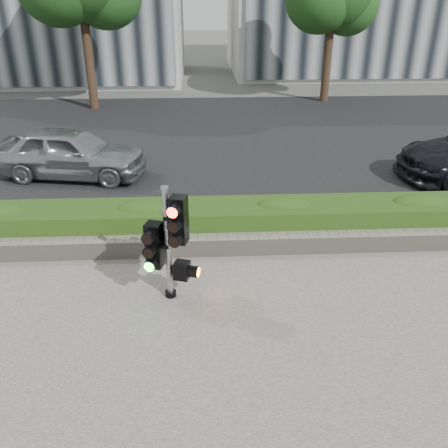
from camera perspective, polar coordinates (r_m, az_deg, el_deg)
name	(u,v)px	position (r m, az deg, el deg)	size (l,w,h in m)	color
ground	(210,316)	(7.32, -1.64, -11.06)	(120.00, 120.00, 0.00)	#51514C
road	(203,136)	(16.44, -2.57, 10.53)	(60.00, 13.00, 0.02)	black
curb	(207,222)	(9.99, -2.12, 0.20)	(60.00, 0.25, 0.12)	gray
stone_wall	(208,245)	(8.81, -1.98, -2.53)	(12.00, 0.32, 0.34)	gray
hedge	(207,221)	(9.31, -2.08, 0.31)	(12.00, 1.00, 0.68)	#467524
traffic_signal	(170,238)	(7.23, -6.55, -1.66)	(0.69, 0.57, 1.89)	black
car_silver	(71,153)	(13.04, -17.93, 8.15)	(1.55, 3.85, 1.31)	#9DA0A4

